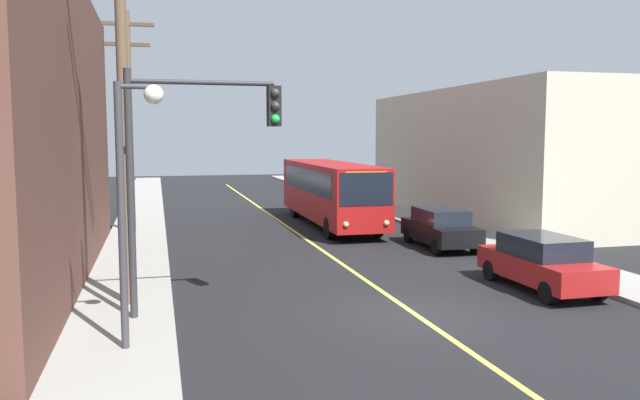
{
  "coord_description": "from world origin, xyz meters",
  "views": [
    {
      "loc": [
        -6.32,
        -14.72,
        4.55
      ],
      "look_at": [
        0.0,
        9.71,
        2.0
      ],
      "focal_mm": 35.43,
      "sensor_mm": 36.0,
      "label": 1
    }
  ],
  "objects_px": {
    "parked_car_red": "(542,262)",
    "parked_car_black": "(440,227)",
    "city_bus": "(330,190)",
    "utility_pole_mid": "(129,112)",
    "traffic_signal_left_corner": "(195,147)",
    "street_lamp_left": "(132,176)",
    "utility_pole_near": "(123,95)"
  },
  "relations": [
    {
      "from": "parked_car_black",
      "to": "utility_pole_near",
      "type": "xyz_separation_m",
      "value": [
        -11.97,
        -6.38,
        4.77
      ]
    },
    {
      "from": "parked_car_red",
      "to": "city_bus",
      "type": "bearing_deg",
      "value": 99.52
    },
    {
      "from": "parked_car_red",
      "to": "utility_pole_mid",
      "type": "relative_size",
      "value": 0.44
    },
    {
      "from": "parked_car_red",
      "to": "parked_car_black",
      "type": "relative_size",
      "value": 0.99
    },
    {
      "from": "city_bus",
      "to": "utility_pole_near",
      "type": "xyz_separation_m",
      "value": [
        -9.32,
        -13.78,
        3.79
      ]
    },
    {
      "from": "parked_car_red",
      "to": "street_lamp_left",
      "type": "height_order",
      "value": "street_lamp_left"
    },
    {
      "from": "city_bus",
      "to": "utility_pole_mid",
      "type": "relative_size",
      "value": 1.22
    },
    {
      "from": "parked_car_black",
      "to": "city_bus",
      "type": "bearing_deg",
      "value": 109.66
    },
    {
      "from": "parked_car_red",
      "to": "parked_car_black",
      "type": "height_order",
      "value": "same"
    },
    {
      "from": "parked_car_black",
      "to": "traffic_signal_left_corner",
      "type": "relative_size",
      "value": 0.74
    },
    {
      "from": "utility_pole_near",
      "to": "street_lamp_left",
      "type": "xyz_separation_m",
      "value": [
        0.3,
        -3.7,
        -1.87
      ]
    },
    {
      "from": "city_bus",
      "to": "utility_pole_near",
      "type": "distance_m",
      "value": 17.06
    },
    {
      "from": "street_lamp_left",
      "to": "traffic_signal_left_corner",
      "type": "bearing_deg",
      "value": 58.03
    },
    {
      "from": "city_bus",
      "to": "street_lamp_left",
      "type": "height_order",
      "value": "street_lamp_left"
    },
    {
      "from": "traffic_signal_left_corner",
      "to": "street_lamp_left",
      "type": "height_order",
      "value": "traffic_signal_left_corner"
    },
    {
      "from": "parked_car_red",
      "to": "street_lamp_left",
      "type": "distance_m",
      "value": 12.17
    },
    {
      "from": "parked_car_red",
      "to": "utility_pole_near",
      "type": "xyz_separation_m",
      "value": [
        -11.79,
        0.92,
        4.77
      ]
    },
    {
      "from": "traffic_signal_left_corner",
      "to": "parked_car_red",
      "type": "bearing_deg",
      "value": 2.89
    },
    {
      "from": "utility_pole_near",
      "to": "traffic_signal_left_corner",
      "type": "relative_size",
      "value": 1.65
    },
    {
      "from": "utility_pole_mid",
      "to": "utility_pole_near",
      "type": "bearing_deg",
      "value": -88.46
    },
    {
      "from": "parked_car_black",
      "to": "traffic_signal_left_corner",
      "type": "bearing_deg",
      "value": -142.7
    },
    {
      "from": "parked_car_black",
      "to": "traffic_signal_left_corner",
      "type": "height_order",
      "value": "traffic_signal_left_corner"
    },
    {
      "from": "utility_pole_near",
      "to": "parked_car_red",
      "type": "bearing_deg",
      "value": -4.48
    },
    {
      "from": "utility_pole_near",
      "to": "street_lamp_left",
      "type": "bearing_deg",
      "value": -85.42
    },
    {
      "from": "city_bus",
      "to": "parked_car_black",
      "type": "bearing_deg",
      "value": -70.34
    },
    {
      "from": "city_bus",
      "to": "utility_pole_mid",
      "type": "height_order",
      "value": "utility_pole_mid"
    },
    {
      "from": "city_bus",
      "to": "street_lamp_left",
      "type": "bearing_deg",
      "value": -117.32
    },
    {
      "from": "utility_pole_near",
      "to": "traffic_signal_left_corner",
      "type": "height_order",
      "value": "utility_pole_near"
    },
    {
      "from": "parked_car_red",
      "to": "parked_car_black",
      "type": "xyz_separation_m",
      "value": [
        0.18,
        7.3,
        0.0
      ]
    },
    {
      "from": "city_bus",
      "to": "street_lamp_left",
      "type": "distance_m",
      "value": 19.76
    },
    {
      "from": "parked_car_black",
      "to": "utility_pole_near",
      "type": "relative_size",
      "value": 0.45
    },
    {
      "from": "parked_car_red",
      "to": "utility_pole_near",
      "type": "bearing_deg",
      "value": 175.52
    }
  ]
}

